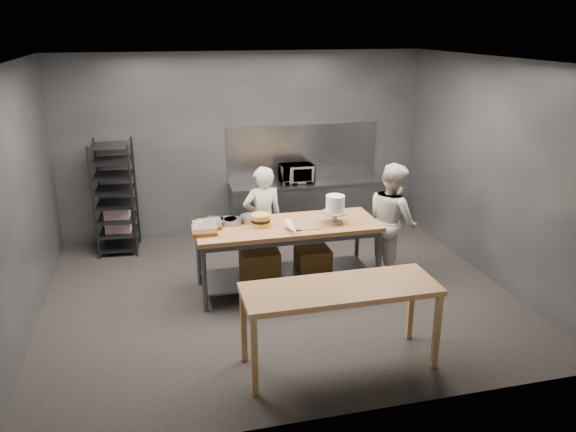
# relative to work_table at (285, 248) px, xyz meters

# --- Properties ---
(ground) EXTENTS (6.00, 6.00, 0.00)m
(ground) POSITION_rel_work_table_xyz_m (-0.13, -0.18, -0.57)
(ground) COLOR black
(ground) RESTS_ON ground
(back_wall) EXTENTS (6.00, 0.04, 3.00)m
(back_wall) POSITION_rel_work_table_xyz_m (-0.13, 2.32, 0.93)
(back_wall) COLOR #4C4F54
(back_wall) RESTS_ON ground
(work_table) EXTENTS (2.40, 0.90, 0.92)m
(work_table) POSITION_rel_work_table_xyz_m (0.00, 0.00, 0.00)
(work_table) COLOR #98633D
(work_table) RESTS_ON ground
(near_counter) EXTENTS (2.00, 0.70, 0.90)m
(near_counter) POSITION_rel_work_table_xyz_m (0.11, -1.89, 0.24)
(near_counter) COLOR #96673E
(near_counter) RESTS_ON ground
(back_counter) EXTENTS (2.60, 0.60, 0.90)m
(back_counter) POSITION_rel_work_table_xyz_m (0.87, 2.00, -0.12)
(back_counter) COLOR slate
(back_counter) RESTS_ON ground
(splashback_panel) EXTENTS (2.60, 0.02, 0.90)m
(splashback_panel) POSITION_rel_work_table_xyz_m (0.87, 2.30, 0.78)
(splashback_panel) COLOR slate
(splashback_panel) RESTS_ON back_counter
(speed_rack) EXTENTS (0.65, 0.69, 1.75)m
(speed_rack) POSITION_rel_work_table_xyz_m (-2.22, 1.92, 0.28)
(speed_rack) COLOR black
(speed_rack) RESTS_ON ground
(chef_behind) EXTENTS (0.59, 0.42, 1.55)m
(chef_behind) POSITION_rel_work_table_xyz_m (-0.17, 0.63, 0.20)
(chef_behind) COLOR silver
(chef_behind) RESTS_ON ground
(chef_right) EXTENTS (0.69, 0.85, 1.63)m
(chef_right) POSITION_rel_work_table_xyz_m (1.54, 0.05, 0.24)
(chef_right) COLOR silver
(chef_right) RESTS_ON ground
(microwave) EXTENTS (0.54, 0.37, 0.30)m
(microwave) POSITION_rel_work_table_xyz_m (0.68, 2.00, 0.48)
(microwave) COLOR black
(microwave) RESTS_ON back_counter
(frosted_cake_stand) EXTENTS (0.34, 0.34, 0.38)m
(frosted_cake_stand) POSITION_rel_work_table_xyz_m (0.64, -0.12, 0.58)
(frosted_cake_stand) COLOR #A49B83
(frosted_cake_stand) RESTS_ON work_table
(layer_cake) EXTENTS (0.25, 0.25, 0.16)m
(layer_cake) POSITION_rel_work_table_xyz_m (-0.33, -0.00, 0.43)
(layer_cake) COLOR gold
(layer_cake) RESTS_ON work_table
(cake_pans) EXTENTS (0.77, 0.33, 0.07)m
(cake_pans) POSITION_rel_work_table_xyz_m (-0.66, 0.19, 0.39)
(cake_pans) COLOR gray
(cake_pans) RESTS_ON work_table
(piping_bag) EXTENTS (0.13, 0.38, 0.12)m
(piping_bag) POSITION_rel_work_table_xyz_m (0.01, -0.34, 0.41)
(piping_bag) COLOR white
(piping_bag) RESTS_ON work_table
(offset_spatula) EXTENTS (0.36, 0.02, 0.02)m
(offset_spatula) POSITION_rel_work_table_xyz_m (0.18, -0.30, 0.35)
(offset_spatula) COLOR slate
(offset_spatula) RESTS_ON work_table
(pastry_clamshells) EXTENTS (0.39, 0.42, 0.11)m
(pastry_clamshells) POSITION_rel_work_table_xyz_m (-1.03, -0.04, 0.40)
(pastry_clamshells) COLOR #99611E
(pastry_clamshells) RESTS_ON work_table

